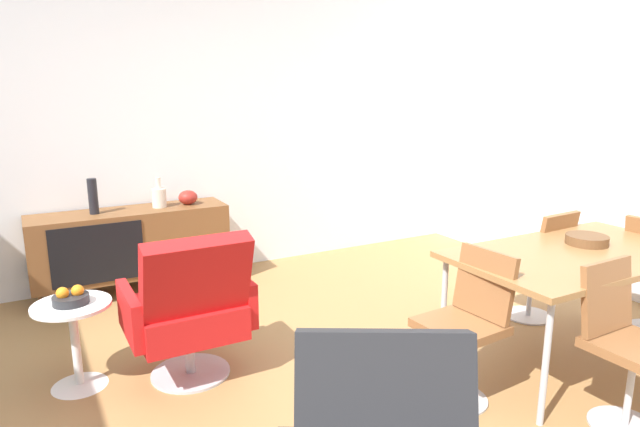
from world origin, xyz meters
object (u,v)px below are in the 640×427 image
(vase_ceramic_small, at_px, (188,197))
(side_table_round, at_px, (75,335))
(sideboard, at_px, (132,242))
(dining_chair_back_right, at_px, (540,260))
(dining_chair_near_window, at_px, (468,321))
(vase_sculptural_dark, at_px, (93,196))
(wooden_bowl_on_table, at_px, (587,240))
(dining_table, at_px, (578,258))
(fruit_bowl, at_px, (71,298))
(vase_cobalt, at_px, (159,197))
(dining_chair_front_left, at_px, (624,340))
(lounge_chair_red, at_px, (190,307))

(vase_ceramic_small, distance_m, side_table_round, 1.87)
(sideboard, relative_size, dining_chair_back_right, 1.87)
(dining_chair_near_window, height_order, dining_chair_back_right, same)
(vase_sculptural_dark, bearing_deg, dining_chair_back_right, -36.20)
(wooden_bowl_on_table, bearing_deg, vase_sculptural_dark, 136.23)
(dining_table, bearing_deg, fruit_bowl, 156.97)
(vase_ceramic_small, distance_m, fruit_bowl, 1.83)
(sideboard, height_order, fruit_bowl, sideboard)
(dining_table, relative_size, side_table_round, 3.08)
(dining_chair_near_window, bearing_deg, vase_cobalt, 112.11)
(vase_cobalt, relative_size, fruit_bowl, 1.30)
(vase_ceramic_small, bearing_deg, sideboard, -179.79)
(dining_table, bearing_deg, wooden_bowl_on_table, 23.90)
(vase_cobalt, height_order, vase_sculptural_dark, vase_sculptural_dark)
(side_table_round, distance_m, fruit_bowl, 0.23)
(dining_table, relative_size, fruit_bowl, 8.00)
(vase_cobalt, bearing_deg, side_table_round, -120.36)
(dining_chair_front_left, bearing_deg, wooden_bowl_on_table, 50.14)
(sideboard, bearing_deg, lounge_chair_red, -89.09)
(dining_chair_near_window, distance_m, dining_chair_back_right, 1.36)
(lounge_chair_red, height_order, fruit_bowl, lounge_chair_red)
(vase_ceramic_small, height_order, dining_chair_near_window, dining_chair_near_window)
(dining_chair_front_left, distance_m, dining_chair_back_right, 1.32)
(lounge_chair_red, bearing_deg, dining_table, -23.24)
(dining_table, distance_m, lounge_chair_red, 2.39)
(vase_cobalt, xyz_separation_m, dining_chair_back_right, (2.31, -2.08, -0.34))
(vase_ceramic_small, bearing_deg, wooden_bowl_on_table, -53.49)
(dining_chair_near_window, height_order, side_table_round, dining_chair_near_window)
(vase_cobalt, distance_m, fruit_bowl, 1.69)
(dining_chair_near_window, bearing_deg, dining_table, -0.28)
(sideboard, xyz_separation_m, vase_ceramic_small, (0.51, 0.00, 0.34))
(dining_chair_back_right, distance_m, fruit_bowl, 3.22)
(sideboard, bearing_deg, dining_table, -49.95)
(sideboard, relative_size, lounge_chair_red, 1.69)
(sideboard, bearing_deg, vase_sculptural_dark, 179.60)
(vase_cobalt, xyz_separation_m, wooden_bowl_on_table, (2.14, -2.55, -0.04))
(wooden_bowl_on_table, height_order, dining_chair_front_left, dining_chair_front_left)
(vase_cobalt, xyz_separation_m, vase_sculptural_dark, (-0.53, 0.00, 0.06))
(vase_ceramic_small, xyz_separation_m, dining_chair_front_left, (1.36, -3.19, -0.31))
(vase_sculptural_dark, bearing_deg, dining_table, -46.70)
(vase_ceramic_small, relative_size, wooden_bowl_on_table, 0.63)
(side_table_round, xyz_separation_m, fruit_bowl, (-0.00, 0.00, 0.23))
(dining_chair_front_left, height_order, dining_chair_near_window, same)
(sideboard, bearing_deg, side_table_round, -112.24)
(lounge_chair_red, bearing_deg, vase_sculptural_dark, 99.93)
(wooden_bowl_on_table, bearing_deg, dining_chair_front_left, -129.86)
(dining_chair_front_left, relative_size, dining_chair_near_window, 1.00)
(dining_chair_near_window, height_order, lounge_chair_red, lounge_chair_red)
(dining_table, height_order, dining_chair_near_window, dining_chair_near_window)
(vase_sculptural_dark, relative_size, fruit_bowl, 1.45)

